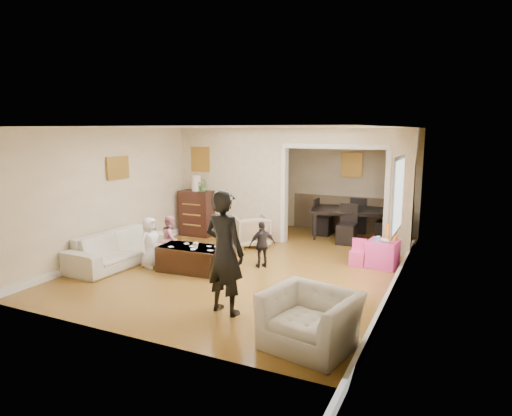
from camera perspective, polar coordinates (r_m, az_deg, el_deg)
The scene contains 27 objects.
floor at distance 8.75m, azimuth -0.56°, elevation -6.99°, with size 7.00×7.00×0.00m, color #AA762C.
partition_left at distance 10.68m, azimuth -3.03°, elevation 3.22°, with size 2.75×0.18×2.60m, color beige.
partition_right at distance 9.50m, azimuth 17.92°, elevation 1.90°, with size 0.55×0.18×2.60m, color beige.
partition_header at distance 9.68m, azimuth 10.10°, elevation 9.06°, with size 2.22×0.18×0.35m, color beige.
window_pane at distance 7.27m, azimuth 17.75°, elevation 1.55°, with size 0.03×0.95×1.10m, color white.
framed_art_partition at distance 10.95m, azimuth -7.13°, elevation 6.21°, with size 0.45×0.03×0.55m, color brown.
framed_art_sofa_wall at distance 9.44m, azimuth -17.28°, elevation 4.94°, with size 0.03×0.55×0.40m, color brown.
framed_art_alcove at distance 11.30m, azimuth 12.19°, elevation 5.42°, with size 0.45×0.03×0.55m, color brown.
sofa at distance 8.99m, azimuth -16.95°, elevation -4.92°, with size 2.13×0.83×0.62m, color beige.
armchair_back at distance 9.91m, azimuth -0.62°, elevation -2.94°, with size 0.72×0.74×0.68m, color tan.
armchair_front at distance 5.47m, azimuth 6.96°, elevation -14.06°, with size 1.03×0.90×0.67m, color beige.
dresser at distance 10.96m, azimuth -7.59°, elevation -0.65°, with size 0.80×0.45×1.10m, color #371910.
table_lamp at distance 10.85m, azimuth -7.67°, elevation 3.15°, with size 0.22×0.22×0.36m, color beige.
potted_plant at distance 10.74m, azimuth -6.77°, elevation 2.92°, with size 0.26×0.23×0.29m, color #4A7C37.
coffee_table at distance 8.26m, azimuth -8.07°, elevation -6.47°, with size 1.23×0.61×0.46m, color #351B10.
coffee_cup at distance 8.09m, azimuth -7.72°, elevation -4.76°, with size 0.11×0.11×0.10m, color white.
play_table at distance 8.75m, azimuth 15.95°, elevation -5.65°, with size 0.53×0.53×0.51m, color #ED3EA8.
cereal_box at distance 8.73m, azimuth 16.96°, elevation -3.00°, with size 0.20×0.07×0.30m, color yellow.
cyan_cup at distance 8.65m, azimuth 15.33°, elevation -3.80°, with size 0.08×0.08×0.08m, color #29C9D1.
toy_block at distance 8.82m, azimuth 15.39°, elevation -3.63°, with size 0.08×0.06×0.05m, color red.
play_bowl at distance 8.56m, azimuth 16.23°, elevation -4.08°, with size 0.21×0.21×0.05m, color silver.
dining_table at distance 10.88m, azimuth 12.35°, elevation -1.95°, with size 1.98×1.11×0.70m, color black.
adult_person at distance 6.21m, azimuth -4.07°, elevation -5.65°, with size 0.65×0.42×1.77m, color black.
child_kneel_a at distance 8.57m, azimuth -13.44°, elevation -4.34°, with size 0.47×0.30×0.96m, color white.
child_kneel_b at distance 8.83m, azimuth -10.85°, elevation -3.92°, with size 0.45×0.35×0.92m, color pink.
child_toddler at distance 8.35m, azimuth 0.81°, elevation -4.71°, with size 0.51×0.21×0.88m, color black.
craft_papers at distance 8.19m, azimuth -7.80°, elevation -4.93°, with size 0.89×0.50×0.00m.
Camera 1 is at (3.64, -7.54, 2.56)m, focal length 31.22 mm.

